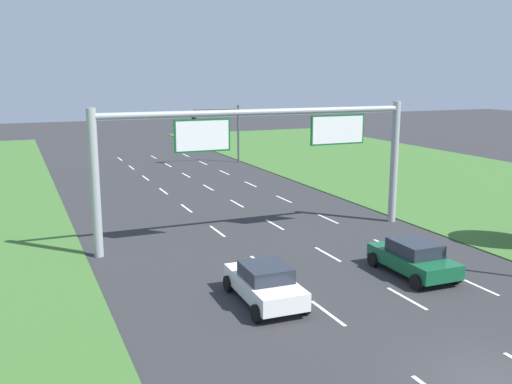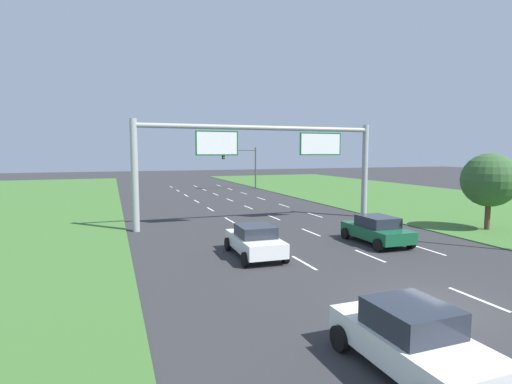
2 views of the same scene
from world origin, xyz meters
The scene contains 8 objects.
ground_plane centered at (0.00, 0.00, 0.00)m, with size 200.00×200.00×0.00m, color #2D2D30.
lane_dashes_inner_left centered at (-1.75, 15.00, 0.00)m, with size 0.14×68.40×0.01m.
lane_dashes_inner_right centered at (1.75, 15.00, 0.00)m, with size 0.14×68.40×0.01m.
lane_dashes_slip centered at (5.25, 15.00, 0.00)m, with size 0.14×68.40×0.01m.
car_near_red centered at (3.68, 8.08, 0.77)m, with size 2.27×4.22×1.51m.
car_mid_lane centered at (-3.44, 7.81, 0.77)m, with size 2.20×4.26×1.51m.
sign_gantry centered at (0.21, 16.01, 4.89)m, with size 17.24×0.44×7.00m.
traffic_light_mast centered at (6.69, 41.09, 3.87)m, with size 4.76×0.49×5.60m.
Camera 1 is at (-11.76, -10.73, 8.45)m, focal length 40.00 mm.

